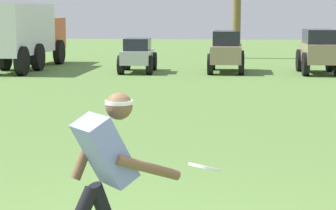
# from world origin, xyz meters

# --- Properties ---
(frisbee_thrower) EXTENTS (1.03, 0.67, 1.39)m
(frisbee_thrower) POSITION_xyz_m (-0.27, 0.22, 0.79)
(frisbee_thrower) COLOR black
(frisbee_thrower) RESTS_ON ground_plane
(frisbee_in_flight) EXTENTS (0.37, 0.37, 0.10)m
(frisbee_in_flight) POSITION_xyz_m (0.48, 0.60, 0.76)
(frisbee_in_flight) COLOR white
(parked_car_slot_a) EXTENTS (1.19, 2.24, 1.10)m
(parked_car_slot_a) POSITION_xyz_m (-2.65, 16.34, 0.56)
(parked_car_slot_a) COLOR #B7BABF
(parked_car_slot_a) RESTS_ON ground_plane
(parked_car_slot_b) EXTENTS (1.16, 2.41, 1.34)m
(parked_car_slot_b) POSITION_xyz_m (0.20, 16.70, 0.72)
(parked_car_slot_b) COLOR #998466
(parked_car_slot_b) RESTS_ON ground_plane
(parked_car_slot_c) EXTENTS (1.25, 2.39, 1.40)m
(parked_car_slot_c) POSITION_xyz_m (3.11, 16.56, 0.74)
(parked_car_slot_c) COLOR #998466
(parked_car_slot_c) RESTS_ON ground_plane
(box_truck) EXTENTS (1.44, 5.91, 2.20)m
(box_truck) POSITION_xyz_m (-6.62, 17.10, 1.23)
(box_truck) COLOR #CC4C19
(box_truck) RESTS_ON ground_plane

